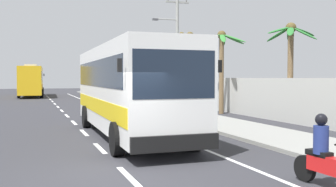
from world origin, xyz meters
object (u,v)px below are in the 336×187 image
object	(u,v)px
pedestrian_near_kerb	(160,97)
palm_fourth	(135,63)
coach_bus_far_lane	(31,80)
palm_second	(182,53)
palm_third	(222,53)
motorcycle_trailing	(326,158)
palm_farthest	(190,58)
coach_bus_foreground	(128,87)
motorcycle_beside_bus	(126,103)
palm_nearest	(291,51)
utility_pole_mid	(176,42)

from	to	relation	value
pedestrian_near_kerb	palm_fourth	bearing A→B (deg)	-43.79
palm_fourth	coach_bus_far_lane	bearing A→B (deg)	156.07
palm_second	palm_third	xyz separation A→B (m)	(-0.47, -8.18, -0.56)
motorcycle_trailing	pedestrian_near_kerb	world-z (taller)	pedestrian_near_kerb
palm_second	palm_farthest	distance (m)	5.53
motorcycle_trailing	coach_bus_foreground	bearing A→B (deg)	103.74
coach_bus_foreground	pedestrian_near_kerb	bearing A→B (deg)	65.47
motorcycle_beside_bus	palm_second	xyz separation A→B (m)	(6.29, 5.90, 3.85)
palm_nearest	palm_fourth	world-z (taller)	palm_fourth
coach_bus_foreground	palm_second	size ratio (longest dim) A/B	1.75
pedestrian_near_kerb	palm_fourth	distance (m)	19.67
pedestrian_near_kerb	palm_nearest	bearing A→B (deg)	167.99
coach_bus_foreground	pedestrian_near_kerb	distance (m)	12.80
coach_bus_foreground	utility_pole_mid	size ratio (longest dim) A/B	1.13
palm_fourth	palm_farthest	distance (m)	20.50
coach_bus_foreground	palm_third	distance (m)	11.13
pedestrian_near_kerb	palm_farthest	world-z (taller)	palm_farthest
palm_nearest	utility_pole_mid	bearing A→B (deg)	101.81
coach_bus_far_lane	palm_farthest	distance (m)	27.86
palm_second	palm_farthest	size ratio (longest dim) A/B	1.11
coach_bus_far_lane	palm_third	distance (m)	30.95
coach_bus_foreground	motorcycle_trailing	bearing A→B (deg)	-76.26
utility_pole_mid	palm_farthest	distance (m)	2.78
coach_bus_far_lane	utility_pole_mid	world-z (taller)	utility_pole_mid
palm_nearest	palm_third	xyz separation A→B (m)	(-1.17, 5.52, 0.16)
utility_pole_mid	palm_fourth	distance (m)	18.09
pedestrian_near_kerb	palm_nearest	size ratio (longest dim) A/B	0.30
palm_nearest	palm_third	distance (m)	5.65
palm_third	utility_pole_mid	bearing A→B (deg)	101.61
coach_bus_foreground	utility_pole_mid	world-z (taller)	utility_pole_mid
coach_bus_far_lane	motorcycle_beside_bus	size ratio (longest dim) A/B	6.42
palm_nearest	palm_third	world-z (taller)	palm_third
motorcycle_trailing	utility_pole_mid	xyz separation A→B (m)	(4.88, 21.41, 4.47)
motorcycle_trailing	palm_farthest	bearing A→B (deg)	75.36
utility_pole_mid	palm_second	distance (m)	3.29
palm_third	palm_fourth	bearing A→B (deg)	89.00
palm_farthest	motorcycle_beside_bus	bearing A→B (deg)	-172.54
palm_fourth	coach_bus_foreground	bearing A→B (deg)	-105.48
palm_second	coach_bus_far_lane	bearing A→B (deg)	120.39
pedestrian_near_kerb	coach_bus_foreground	bearing A→B (deg)	121.24
palm_farthest	palm_third	bearing A→B (deg)	-70.64
coach_bus_far_lane	pedestrian_near_kerb	size ratio (longest dim) A/B	8.05
palm_farthest	palm_second	bearing A→B (deg)	74.23
utility_pole_mid	palm_third	world-z (taller)	utility_pole_mid
coach_bus_foreground	motorcycle_beside_bus	distance (m)	10.01
motorcycle_trailing	palm_third	xyz separation A→B (m)	(5.98, 16.07, 3.30)
motorcycle_beside_bus	pedestrian_near_kerb	world-z (taller)	pedestrian_near_kerb
motorcycle_trailing	palm_fourth	bearing A→B (deg)	80.80
motorcycle_trailing	pedestrian_near_kerb	xyz separation A→B (m)	(3.17, 20.29, 0.30)
palm_second	palm_farthest	world-z (taller)	palm_second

